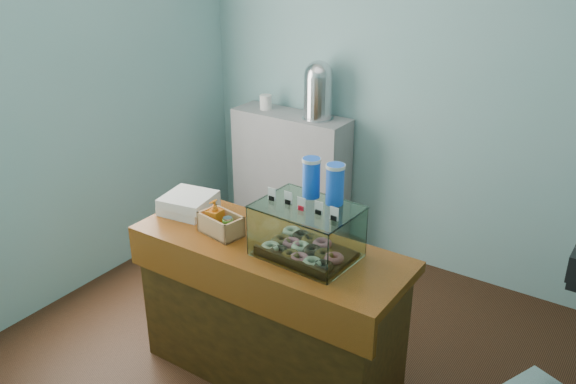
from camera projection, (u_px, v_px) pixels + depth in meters
The scene contains 8 objects.
ground at pixel (293, 350), 3.93m from camera, with size 3.50×3.50×0.00m, color black.
room_shell at pixel (299, 92), 3.23m from camera, with size 3.54×3.04×2.82m.
counter at pixel (270, 310), 3.55m from camera, with size 1.60×0.60×0.90m.
back_shelf at pixel (291, 176), 5.17m from camera, with size 1.00×0.32×1.10m, color gray.
display_case at pixel (309, 227), 3.22m from camera, with size 0.54×0.41×0.50m.
condiment_crate at pixel (220, 222), 3.46m from camera, with size 0.27×0.19×0.19m.
pastry_boxes at pixel (189, 203), 3.72m from camera, with size 0.34×0.33×0.11m.
coffee_urn at pixel (318, 89), 4.72m from camera, with size 0.25×0.25×0.46m.
Camera 1 is at (1.74, -2.65, 2.54)m, focal length 38.00 mm.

